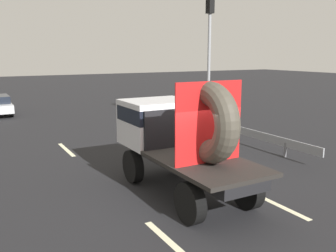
% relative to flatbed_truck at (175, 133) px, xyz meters
% --- Properties ---
extents(ground_plane, '(120.00, 120.00, 0.00)m').
position_rel_flatbed_truck_xyz_m(ground_plane, '(0.03, -1.08, -1.63)').
color(ground_plane, black).
extents(flatbed_truck, '(2.02, 5.02, 3.18)m').
position_rel_flatbed_truck_xyz_m(flatbed_truck, '(0.00, 0.00, 0.00)').
color(flatbed_truck, black).
rests_on(flatbed_truck, ground_plane).
extents(traffic_light, '(0.42, 0.36, 6.71)m').
position_rel_flatbed_truck_xyz_m(traffic_light, '(6.17, 7.07, 2.67)').
color(traffic_light, gray).
rests_on(traffic_light, ground_plane).
extents(guardrail, '(0.10, 13.28, 0.71)m').
position_rel_flatbed_truck_xyz_m(guardrail, '(5.23, 5.72, -1.10)').
color(guardrail, gray).
rests_on(guardrail, ground_plane).
extents(lane_dash_left_near, '(0.16, 2.70, 0.01)m').
position_rel_flatbed_truck_xyz_m(lane_dash_left_near, '(-1.67, -2.96, -1.62)').
color(lane_dash_left_near, beige).
rests_on(lane_dash_left_near, ground_plane).
extents(lane_dash_left_far, '(0.16, 2.30, 0.01)m').
position_rel_flatbed_truck_xyz_m(lane_dash_left_far, '(-1.67, 5.83, -1.62)').
color(lane_dash_left_far, beige).
rests_on(lane_dash_left_far, ground_plane).
extents(lane_dash_right_near, '(0.16, 2.13, 0.01)m').
position_rel_flatbed_truck_xyz_m(lane_dash_right_near, '(1.67, -2.32, -1.62)').
color(lane_dash_right_near, beige).
rests_on(lane_dash_right_near, ground_plane).
extents(lane_dash_right_far, '(0.16, 2.81, 0.01)m').
position_rel_flatbed_truck_xyz_m(lane_dash_right_far, '(1.67, 5.16, -1.62)').
color(lane_dash_right_far, beige).
rests_on(lane_dash_right_far, ground_plane).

